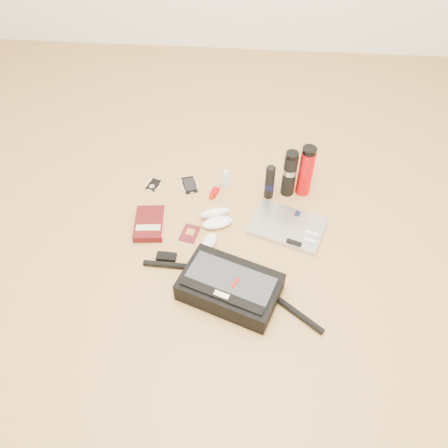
{
  "coord_description": "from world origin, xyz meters",
  "views": [
    {
      "loc": [
        0.08,
        -1.25,
        1.63
      ],
      "look_at": [
        -0.03,
        0.13,
        0.06
      ],
      "focal_mm": 35.0,
      "sensor_mm": 36.0,
      "label": 1
    }
  ],
  "objects_px": {
    "thermos_black": "(290,173)",
    "messenger_bag": "(229,287)",
    "thermos_red": "(306,171)",
    "laptop": "(288,226)",
    "book": "(150,224)"
  },
  "relations": [
    {
      "from": "thermos_black",
      "to": "messenger_bag",
      "type": "bearing_deg",
      "value": -111.65
    },
    {
      "from": "thermos_black",
      "to": "thermos_red",
      "type": "xyz_separation_m",
      "value": [
        0.08,
        0.01,
        0.01
      ]
    },
    {
      "from": "laptop",
      "to": "thermos_red",
      "type": "xyz_separation_m",
      "value": [
        0.08,
        0.27,
        0.13
      ]
    },
    {
      "from": "messenger_bag",
      "to": "laptop",
      "type": "distance_m",
      "value": 0.48
    },
    {
      "from": "laptop",
      "to": "book",
      "type": "relative_size",
      "value": 1.78
    },
    {
      "from": "laptop",
      "to": "thermos_black",
      "type": "distance_m",
      "value": 0.28
    },
    {
      "from": "book",
      "to": "thermos_red",
      "type": "relative_size",
      "value": 0.78
    },
    {
      "from": "messenger_bag",
      "to": "thermos_red",
      "type": "relative_size",
      "value": 2.76
    },
    {
      "from": "messenger_bag",
      "to": "thermos_red",
      "type": "distance_m",
      "value": 0.75
    },
    {
      "from": "book",
      "to": "thermos_black",
      "type": "height_order",
      "value": "thermos_black"
    },
    {
      "from": "book",
      "to": "thermos_black",
      "type": "bearing_deg",
      "value": 17.78
    },
    {
      "from": "laptop",
      "to": "thermos_black",
      "type": "xyz_separation_m",
      "value": [
        -0.0,
        0.25,
        0.12
      ]
    },
    {
      "from": "laptop",
      "to": "book",
      "type": "bearing_deg",
      "value": -157.22
    },
    {
      "from": "thermos_black",
      "to": "thermos_red",
      "type": "height_order",
      "value": "thermos_red"
    },
    {
      "from": "laptop",
      "to": "book",
      "type": "height_order",
      "value": "book"
    }
  ]
}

